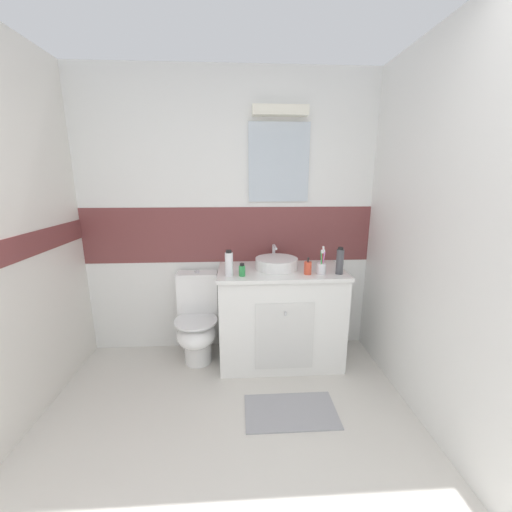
% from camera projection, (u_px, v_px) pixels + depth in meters
% --- Properties ---
extents(ground_plane, '(3.20, 3.48, 0.04)m').
position_uv_depth(ground_plane, '(228.00, 446.00, 1.94)').
color(ground_plane, beige).
extents(wall_back_tiled, '(3.20, 0.20, 2.50)m').
position_uv_depth(wall_back_tiled, '(229.00, 217.00, 2.84)').
color(wall_back_tiled, white).
rests_on(wall_back_tiled, ground_plane).
extents(wall_right_plain, '(0.10, 3.48, 2.50)m').
position_uv_depth(wall_right_plain, '(469.00, 244.00, 1.71)').
color(wall_right_plain, white).
rests_on(wall_right_plain, ground_plane).
extents(vanity_cabinet, '(1.06, 0.58, 0.85)m').
position_uv_depth(vanity_cabinet, '(280.00, 315.00, 2.75)').
color(vanity_cabinet, white).
rests_on(vanity_cabinet, ground_plane).
extents(sink_basin, '(0.36, 0.40, 0.18)m').
position_uv_depth(sink_basin, '(276.00, 263.00, 2.65)').
color(sink_basin, white).
rests_on(sink_basin, vanity_cabinet).
extents(toilet, '(0.37, 0.50, 0.80)m').
position_uv_depth(toilet, '(197.00, 321.00, 2.76)').
color(toilet, white).
rests_on(toilet, ground_plane).
extents(toothbrush_cup, '(0.07, 0.07, 0.23)m').
position_uv_depth(toothbrush_cup, '(321.00, 267.00, 2.50)').
color(toothbrush_cup, white).
rests_on(toothbrush_cup, vanity_cabinet).
extents(soap_dispenser, '(0.06, 0.06, 0.14)m').
position_uv_depth(soap_dispenser, '(308.00, 268.00, 2.50)').
color(soap_dispenser, '#D84C33').
rests_on(soap_dispenser, vanity_cabinet).
extents(lotion_bottle_short, '(0.05, 0.05, 0.10)m').
position_uv_depth(lotion_bottle_short, '(242.00, 270.00, 2.45)').
color(lotion_bottle_short, green).
rests_on(lotion_bottle_short, vanity_cabinet).
extents(mouthwash_bottle, '(0.06, 0.06, 0.21)m').
position_uv_depth(mouthwash_bottle, '(229.00, 264.00, 2.44)').
color(mouthwash_bottle, white).
rests_on(mouthwash_bottle, vanity_cabinet).
extents(shampoo_bottle_tall, '(0.06, 0.06, 0.22)m').
position_uv_depth(shampoo_bottle_tall, '(340.00, 261.00, 2.49)').
color(shampoo_bottle_tall, '#4C4C51').
rests_on(shampoo_bottle_tall, vanity_cabinet).
extents(bath_mat, '(0.64, 0.37, 0.01)m').
position_uv_depth(bath_mat, '(291.00, 411.00, 2.19)').
color(bath_mat, '#99999E').
rests_on(bath_mat, ground_plane).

